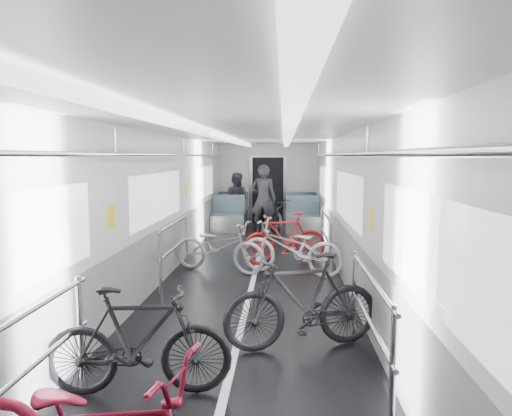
% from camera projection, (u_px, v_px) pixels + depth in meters
% --- Properties ---
extents(car_shell, '(3.02, 14.01, 2.41)m').
position_uv_depth(car_shell, '(258.00, 203.00, 8.89)').
color(car_shell, black).
rests_on(car_shell, ground).
extents(bike_left_mid, '(1.62, 0.61, 0.95)m').
position_uv_depth(bike_left_mid, '(139.00, 341.00, 3.86)').
color(bike_left_mid, black).
rests_on(bike_left_mid, floor).
extents(bike_left_far, '(1.82, 1.11, 0.91)m').
position_uv_depth(bike_left_far, '(219.00, 247.00, 8.02)').
color(bike_left_far, '#9C9CA0').
rests_on(bike_left_far, floor).
extents(bike_right_near, '(1.77, 0.93, 1.02)m').
position_uv_depth(bike_right_near, '(302.00, 301.00, 4.82)').
color(bike_right_near, black).
rests_on(bike_right_near, floor).
extents(bike_right_mid, '(1.91, 1.15, 0.95)m').
position_uv_depth(bike_right_mid, '(291.00, 248.00, 7.82)').
color(bike_right_mid, silver).
rests_on(bike_right_mid, floor).
extents(bike_right_far, '(1.70, 0.93, 0.99)m').
position_uv_depth(bike_right_far, '(285.00, 238.00, 8.61)').
color(bike_right_far, '#A61614').
rests_on(bike_right_far, floor).
extents(bike_aisle, '(1.05, 1.92, 0.95)m').
position_uv_depth(bike_aisle, '(274.00, 216.00, 11.94)').
color(bike_aisle, black).
rests_on(bike_aisle, floor).
extents(person_standing, '(0.72, 0.53, 1.83)m').
position_uv_depth(person_standing, '(263.00, 199.00, 11.91)').
color(person_standing, black).
rests_on(person_standing, floor).
extents(person_seated, '(0.89, 0.77, 1.57)m').
position_uv_depth(person_seated, '(236.00, 200.00, 13.13)').
color(person_seated, '#2A2930').
rests_on(person_seated, floor).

